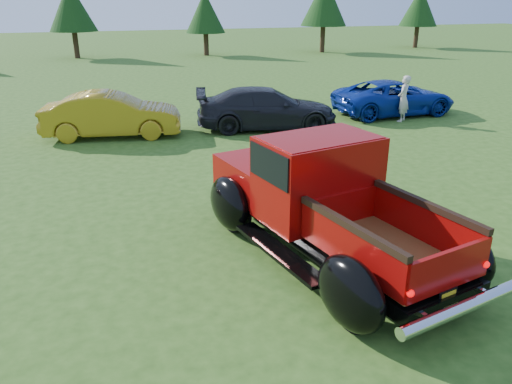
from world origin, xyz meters
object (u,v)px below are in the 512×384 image
at_px(show_car_grey, 267,108).
at_px(show_car_blue, 394,97).
at_px(tree_mid_left, 71,7).
at_px(tree_mid_right, 205,12).
at_px(tree_far_east, 419,7).
at_px(show_car_yellow, 112,115).
at_px(tree_east, 324,2).
at_px(spectator, 403,99).
at_px(pickup_truck, 317,196).

xyz_separation_m(show_car_grey, show_car_blue, (5.12, 0.56, -0.04)).
distance_m(tree_mid_left, tree_mid_right, 9.06).
height_order(tree_mid_right, tree_far_east, tree_far_east).
bearing_deg(tree_mid_right, show_car_blue, -83.26).
bearing_deg(show_car_yellow, tree_mid_right, -10.29).
distance_m(tree_east, spectator, 22.90).
relative_size(show_car_yellow, show_car_grey, 0.91).
xyz_separation_m(pickup_truck, show_car_yellow, (-3.03, 8.63, -0.26)).
bearing_deg(spectator, show_car_yellow, -47.24).
xyz_separation_m(tree_east, show_car_grey, (-11.62, -21.20, -2.99)).
xyz_separation_m(tree_mid_left, show_car_yellow, (1.50, -22.28, -2.70)).
distance_m(tree_mid_right, tree_far_east, 18.01).
height_order(tree_far_east, show_car_blue, tree_far_east).
relative_size(tree_far_east, show_car_blue, 1.07).
height_order(show_car_yellow, show_car_grey, show_car_yellow).
xyz_separation_m(tree_east, pickup_truck, (-13.47, -29.40, -2.71)).
xyz_separation_m(tree_mid_left, pickup_truck, (4.53, -30.90, -2.44)).
height_order(pickup_truck, show_car_blue, pickup_truck).
relative_size(tree_far_east, spectator, 3.05).
distance_m(show_car_yellow, show_car_blue, 10.00).
relative_size(tree_east, show_car_grey, 1.18).
bearing_deg(spectator, tree_far_east, -166.76).
height_order(tree_mid_right, show_car_yellow, tree_mid_right).
height_order(tree_far_east, pickup_truck, tree_far_east).
distance_m(tree_mid_left, show_car_blue, 25.10).
distance_m(tree_mid_left, spectator, 25.88).
distance_m(tree_far_east, pickup_truck, 37.88).
relative_size(pickup_truck, show_car_grey, 1.24).
distance_m(show_car_blue, spectator, 1.10).
height_order(show_car_yellow, show_car_blue, show_car_yellow).
bearing_deg(show_car_yellow, tree_mid_left, 12.98).
bearing_deg(tree_mid_left, show_car_yellow, -86.15).
bearing_deg(tree_far_east, pickup_truck, -126.47).
height_order(show_car_yellow, spectator, spectator).
bearing_deg(pickup_truck, tree_mid_right, 69.08).
bearing_deg(pickup_truck, tree_mid_left, 85.93).
xyz_separation_m(tree_mid_left, tree_mid_right, (9.00, -1.00, -0.41)).
distance_m(tree_mid_left, tree_far_east, 27.00).
bearing_deg(spectator, pickup_truck, 7.26).
height_order(tree_east, show_car_grey, tree_east).
distance_m(tree_far_east, spectator, 27.75).
xyz_separation_m(tree_far_east, show_car_grey, (-20.62, -22.20, -2.58)).
bearing_deg(tree_mid_left, pickup_truck, -81.66).
xyz_separation_m(pickup_truck, spectator, (6.67, 7.72, -0.15)).
xyz_separation_m(tree_mid_right, show_car_yellow, (-7.50, -21.28, -2.29)).
xyz_separation_m(show_car_blue, spectator, (-0.30, -1.04, 0.17)).
xyz_separation_m(tree_mid_left, spectator, (11.20, -23.18, -2.59)).
height_order(show_car_grey, show_car_blue, show_car_grey).
bearing_deg(tree_mid_right, show_car_grey, -96.87).
height_order(pickup_truck, show_car_yellow, pickup_truck).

